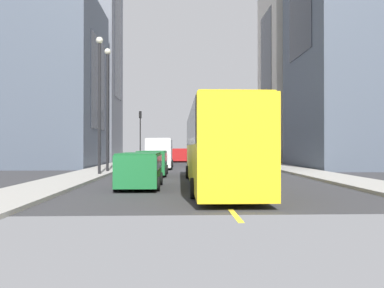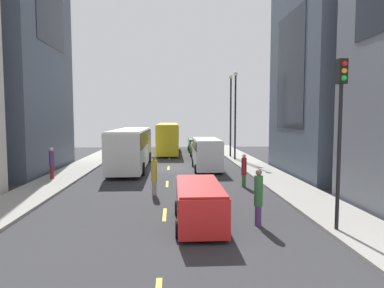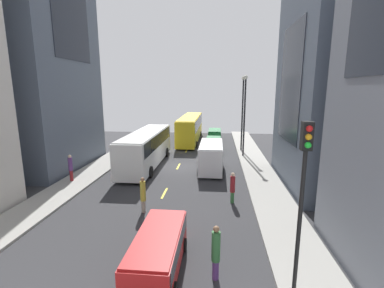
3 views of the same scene
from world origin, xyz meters
The scene contains 23 objects.
ground_plane centered at (0.00, 0.00, 0.00)m, with size 41.85×41.85×0.00m, color #333335.
sidewalk_west centered at (-7.52, 0.00, 0.07)m, with size 2.81×44.00×0.15m, color #9E9B93.
sidewalk_east centered at (7.52, 0.00, 0.07)m, with size 2.81×44.00×0.15m, color #9E9B93.
lane_stripe_1 centered at (0.00, -14.00, 0.01)m, with size 0.16×2.00×0.01m, color yellow.
lane_stripe_2 centered at (0.00, -7.00, 0.01)m, with size 0.16×2.00×0.01m, color yellow.
lane_stripe_3 centered at (0.00, 0.00, 0.01)m, with size 0.16×2.00×0.01m, color yellow.
lane_stripe_4 centered at (0.00, 7.00, 0.01)m, with size 0.16×2.00×0.01m, color yellow.
lane_stripe_5 centered at (0.00, 14.00, 0.01)m, with size 0.16×2.00×0.01m, color yellow.
lane_stripe_6 centered at (0.00, 21.00, 0.01)m, with size 0.16×2.00×0.01m, color yellow.
building_east_1 centered at (13.32, -3.86, 7.79)m, with size 8.47×10.39×15.57m.
city_bus_white centered at (-3.14, 0.04, 2.01)m, with size 2.80×11.81×3.35m.
streetcar_yellow centered at (-0.22, 13.48, 2.12)m, with size 2.70×13.69×3.59m.
delivery_van_white centered at (3.20, -1.07, 1.51)m, with size 2.25×5.69×2.58m.
car_red_0 centered at (1.44, -15.44, 0.98)m, with size 1.96×4.71×1.66m.
car_green_1 centered at (3.31, 14.11, 0.94)m, with size 1.94×4.06×1.60m.
car_green_2 centered at (3.27, 6.80, 0.95)m, with size 1.95×4.36×1.60m.
pedestrian_crossing_near centered at (-0.67, -10.15, 1.19)m, with size 0.34×0.34×2.23m.
pedestrian_walking_far centered at (-7.90, -5.44, 1.31)m, with size 0.34×0.34×2.16m.
pedestrian_waiting_curb centered at (4.81, -8.21, 1.12)m, with size 0.32×0.32×2.09m.
pedestrian_crossing_mid centered at (3.79, -15.72, 1.22)m, with size 0.35×0.35×2.28m.
traffic_light_near_corner centered at (6.51, -16.79, 4.50)m, with size 0.32×0.44×6.30m.
streetlamp_near centered at (6.61, 7.23, 5.37)m, with size 0.44×0.44×8.75m.
streetlamp_far centered at (6.61, 4.54, 5.35)m, with size 0.44×0.44×8.72m.
Camera 2 is at (0.38, -28.83, 4.33)m, focal length 31.55 mm.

